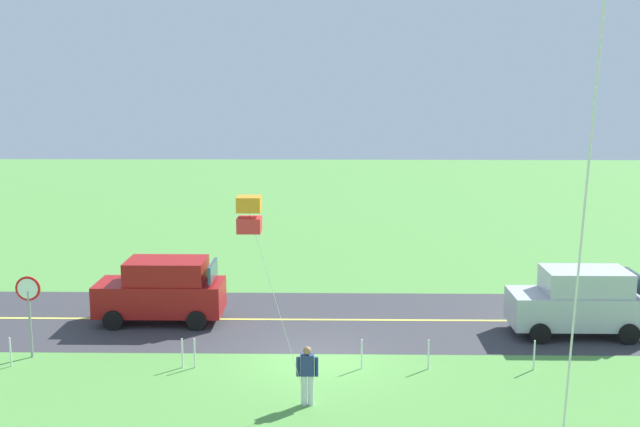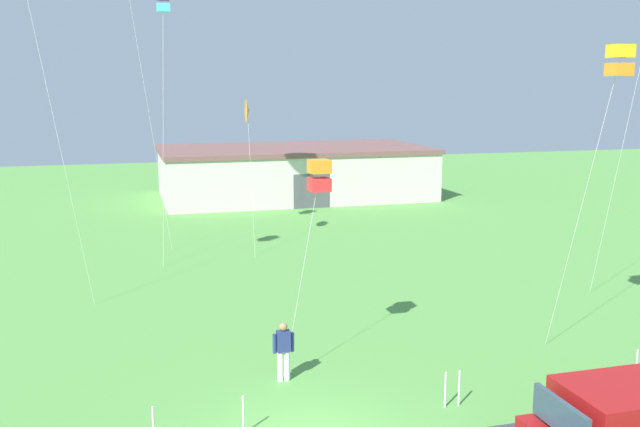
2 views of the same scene
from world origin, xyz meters
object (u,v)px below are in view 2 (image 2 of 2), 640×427
Objects in this scene: kite_red_low at (319,176)px; kite_orange_near at (248,111)px; kite_blue_mid at (163,3)px; person_adult_near at (284,349)px; kite_pink_drift at (620,61)px; warehouse_distant at (293,172)px.

kite_orange_near reaches higher than kite_red_low.
kite_red_low is 16.53m from kite_blue_mid.
kite_red_low reaches higher than person_adult_near.
kite_red_low is 0.65× the size of kite_pink_drift.
kite_pink_drift is (11.28, -16.54, -2.98)m from kite_blue_mid.
kite_orange_near is at bearing -5.69° from kite_blue_mid.
person_adult_near is 0.23× the size of kite_orange_near.
kite_red_low is 0.81× the size of kite_orange_near.
warehouse_distant is (-1.83, 31.12, -6.62)m from kite_pink_drift.
person_adult_near is 31.81m from warehouse_distant.
kite_red_low is 8.91m from kite_pink_drift.
person_adult_near is 17.00m from kite_orange_near.
kite_pink_drift is (9.54, -0.27, 7.51)m from person_adult_near.
kite_blue_mid is at bearing 124.28° from kite_pink_drift.
kite_orange_near is (3.67, -0.37, -4.83)m from kite_blue_mid.
kite_pink_drift reaches higher than person_adult_near.
person_adult_near is 12.14m from kite_pink_drift.
person_adult_near is 0.18× the size of kite_pink_drift.
kite_pink_drift is 17.97m from kite_orange_near.
kite_blue_mid is 1.34× the size of kite_pink_drift.
kite_blue_mid is 1.67× the size of kite_orange_near.
person_adult_near is at bearing -83.90° from kite_blue_mid.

